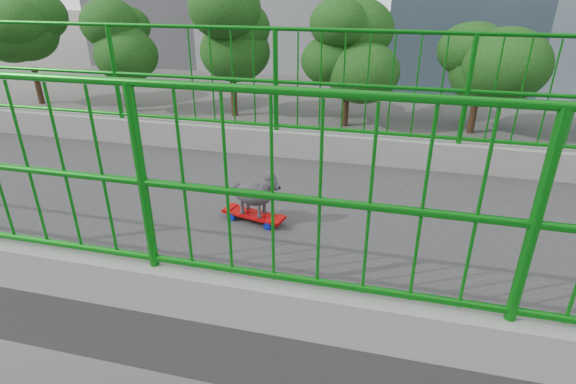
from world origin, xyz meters
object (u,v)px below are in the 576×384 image
Objects in this scene: poodle at (255,193)px; car_2 at (533,227)px; car_0 at (238,301)px; car_4 at (375,153)px; car_3 at (207,162)px; skateboard at (254,215)px; car_5 at (454,339)px.

car_2 is at bearing 166.68° from poodle.
car_0 is 13.12m from car_4.
car_4 is (-3.20, 7.95, 0.05)m from car_3.
poodle is at bearing 90.00° from skateboard.
car_3 is at bearing -140.87° from poodle.
car_0 is 11.00m from car_2.
car_5 is (0.00, 5.75, -0.06)m from car_0.
car_0 is 0.83× the size of car_3.
car_3 is at bearing 111.93° from car_4.
car_3 is at bearing -140.93° from skateboard.
car_0 is at bearing 167.33° from car_4.
car_3 is 8.57m from car_4.
car_2 is 8.82m from car_4.
car_2 is at bearing 153.46° from car_5.
car_4 is at bearing 167.33° from car_0.
poodle is at bearing 23.36° from car_0.
car_4 is (-6.40, -6.06, -0.01)m from car_2.
car_5 is at bearing -131.59° from car_3.
poodle reaches higher than car_5.
car_3 is (-15.83, -7.74, -6.31)m from skateboard.
car_3 is 1.27× the size of car_5.
car_4 reaches higher than car_0.
car_4 reaches higher than car_3.
skateboard is at bearing 179.36° from car_4.
skateboard is 18.71m from car_3.
car_5 is at bearing 153.46° from car_2.
car_2 is (-12.63, 6.27, -6.25)m from skateboard.
skateboard is 9.44m from car_5.
poodle reaches higher than car_0.
car_3 is at bearing -131.59° from car_5.
car_3 reaches higher than car_5.
car_5 is at bearing 90.00° from car_0.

